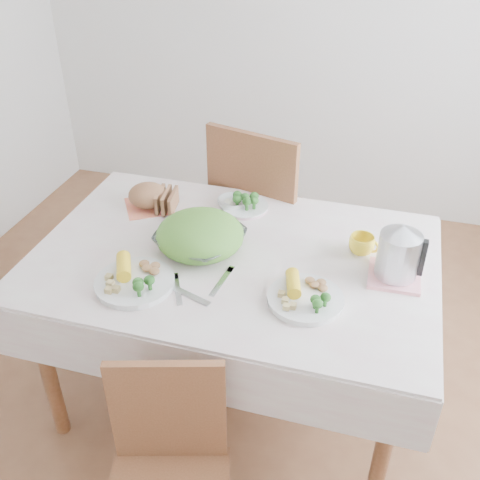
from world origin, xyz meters
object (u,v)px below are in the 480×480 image
(dinner_plate_right, at_px, (305,299))
(dinner_plate_left, at_px, (135,283))
(yellow_mug, at_px, (362,245))
(electric_kettle, at_px, (399,250))
(chair_far, at_px, (271,224))
(salad_bowl, at_px, (200,241))
(dining_table, at_px, (234,331))

(dinner_plate_right, bearing_deg, dinner_plate_left, -172.48)
(yellow_mug, height_order, electric_kettle, electric_kettle)
(dinner_plate_right, distance_m, yellow_mug, 0.37)
(chair_far, height_order, dinner_plate_right, chair_far)
(dinner_plate_left, xyz_separation_m, dinner_plate_right, (0.59, 0.08, 0.00))
(salad_bowl, xyz_separation_m, yellow_mug, (0.59, 0.14, -0.00))
(chair_far, height_order, electric_kettle, electric_kettle)
(dinner_plate_left, height_order, electric_kettle, electric_kettle)
(chair_far, bearing_deg, electric_kettle, 146.18)
(dinner_plate_left, distance_m, electric_kettle, 0.92)
(dining_table, bearing_deg, electric_kettle, 2.30)
(chair_far, bearing_deg, dinner_plate_left, 89.62)
(chair_far, relative_size, salad_bowl, 3.31)
(electric_kettle, bearing_deg, dinner_plate_right, -128.40)
(salad_bowl, bearing_deg, chair_far, 80.54)
(chair_far, relative_size, yellow_mug, 10.68)
(salad_bowl, bearing_deg, dining_table, -0.60)
(dinner_plate_right, bearing_deg, yellow_mug, 66.09)
(dinner_plate_left, bearing_deg, chair_far, 74.86)
(dinner_plate_left, relative_size, dinner_plate_right, 1.08)
(yellow_mug, distance_m, electric_kettle, 0.20)
(dinner_plate_left, bearing_deg, salad_bowl, 61.64)
(dining_table, xyz_separation_m, salad_bowl, (-0.13, 0.00, 0.43))
(dinner_plate_right, xyz_separation_m, electric_kettle, (0.28, 0.22, 0.11))
(salad_bowl, bearing_deg, dinner_plate_right, -23.89)
(dinner_plate_right, height_order, electric_kettle, electric_kettle)
(salad_bowl, height_order, dinner_plate_left, salad_bowl)
(salad_bowl, distance_m, dinner_plate_left, 0.31)
(dining_table, height_order, chair_far, chair_far)
(dining_table, xyz_separation_m, electric_kettle, (0.59, 0.02, 0.51))
(dining_table, distance_m, electric_kettle, 0.78)
(dining_table, bearing_deg, dinner_plate_left, -135.72)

